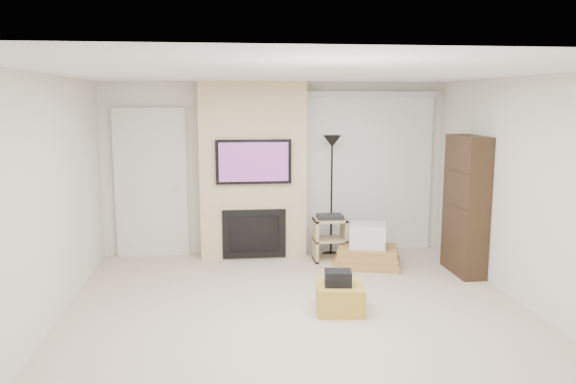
{
  "coord_description": "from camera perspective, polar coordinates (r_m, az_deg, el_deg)",
  "views": [
    {
      "loc": [
        -0.77,
        -5.42,
        2.24
      ],
      "look_at": [
        0.0,
        1.2,
        1.15
      ],
      "focal_mm": 35.0,
      "sensor_mm": 36.0,
      "label": 1
    }
  ],
  "objects": [
    {
      "name": "av_stand",
      "position": [
        7.96,
        4.26,
        -4.51
      ],
      "size": [
        0.45,
        0.38,
        0.66
      ],
      "color": "tan",
      "rests_on": "floor"
    },
    {
      "name": "hvac_vent",
      "position": [
        6.33,
        4.1,
        11.6
      ],
      "size": [
        0.35,
        0.18,
        0.01
      ],
      "primitive_type": "cube",
      "color": "silver",
      "rests_on": "ceiling"
    },
    {
      "name": "box_stack",
      "position": [
        7.78,
        8.09,
        -5.84
      ],
      "size": [
        1.02,
        0.88,
        0.58
      ],
      "color": "#AE7F41",
      "rests_on": "floor"
    },
    {
      "name": "entry_door",
      "position": [
        8.28,
        -13.71,
        0.79
      ],
      "size": [
        1.02,
        0.11,
        2.14
      ],
      "color": "silver",
      "rests_on": "floor"
    },
    {
      "name": "floor",
      "position": [
        5.91,
        1.38,
        -12.97
      ],
      "size": [
        5.0,
        5.5,
        0.0
      ],
      "primitive_type": "cube",
      "color": "beige",
      "rests_on": "ground"
    },
    {
      "name": "vertical_blinds",
      "position": [
        8.46,
        8.28,
        2.63
      ],
      "size": [
        1.98,
        0.1,
        2.37
      ],
      "color": "silver",
      "rests_on": "floor"
    },
    {
      "name": "fireplace_wall",
      "position": [
        8.03,
        -3.59,
        2.09
      ],
      "size": [
        1.5,
        0.47,
        2.5
      ],
      "color": "beige",
      "rests_on": "floor"
    },
    {
      "name": "wall_left",
      "position": [
        5.77,
        -23.97,
        -1.4
      ],
      "size": [
        0.0,
        5.5,
        2.5
      ],
      "primitive_type": "cube",
      "rotation": [
        1.57,
        0.0,
        1.57
      ],
      "color": "silver",
      "rests_on": "ground"
    },
    {
      "name": "black_bag",
      "position": [
        6.04,
        5.09,
        -8.69
      ],
      "size": [
        0.31,
        0.25,
        0.16
      ],
      "primitive_type": "cube",
      "rotation": [
        0.0,
        0.0,
        -0.13
      ],
      "color": "black",
      "rests_on": "ottoman"
    },
    {
      "name": "bookshelf",
      "position": [
        7.61,
        17.6,
        -1.29
      ],
      "size": [
        0.3,
        0.8,
        1.8
      ],
      "color": "black",
      "rests_on": "floor"
    },
    {
      "name": "floor_lamp",
      "position": [
        8.02,
        4.48,
        3.11
      ],
      "size": [
        0.26,
        0.26,
        1.75
      ],
      "color": "black",
      "rests_on": "floor"
    },
    {
      "name": "wall_right",
      "position": [
        6.41,
        24.17,
        -0.42
      ],
      "size": [
        0.0,
        5.5,
        2.5
      ],
      "primitive_type": "cube",
      "rotation": [
        1.57,
        0.0,
        1.57
      ],
      "color": "silver",
      "rests_on": "ground"
    },
    {
      "name": "wall_front",
      "position": [
        2.95,
        9.09,
        -10.45
      ],
      "size": [
        5.0,
        0.0,
        2.5
      ],
      "primitive_type": "cube",
      "rotation": [
        1.57,
        0.0,
        0.0
      ],
      "color": "silver",
      "rests_on": "ground"
    },
    {
      "name": "ceiling",
      "position": [
        5.48,
        1.49,
        12.01
      ],
      "size": [
        5.0,
        5.5,
        0.0
      ],
      "primitive_type": "cube",
      "color": "white",
      "rests_on": "wall_back"
    },
    {
      "name": "ottoman",
      "position": [
        6.15,
        5.32,
        -10.62
      ],
      "size": [
        0.56,
        0.56,
        0.3
      ],
      "primitive_type": "cube",
      "rotation": [
        0.0,
        0.0,
        -0.13
      ],
      "color": "gold",
      "rests_on": "floor"
    },
    {
      "name": "wall_back",
      "position": [
        8.26,
        -1.25,
        2.41
      ],
      "size": [
        5.0,
        0.0,
        2.5
      ],
      "primitive_type": "cube",
      "rotation": [
        1.57,
        0.0,
        0.0
      ],
      "color": "silver",
      "rests_on": "ground"
    }
  ]
}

